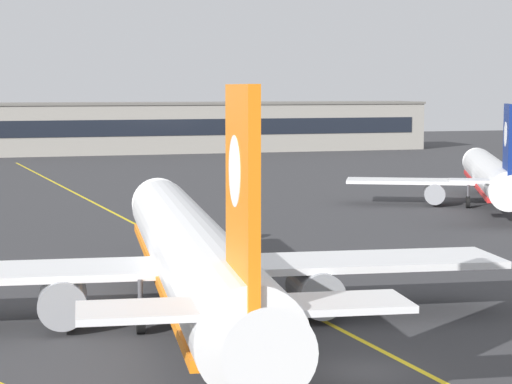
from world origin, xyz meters
TOP-DOWN VIEW (x-y plane):
  - ground_plane at (0.00, 0.00)m, footprint 400.00×400.00m
  - taxiway_centreline at (0.00, 30.00)m, footprint 13.49×179.54m
  - airliner_foreground at (-4.79, 10.44)m, footprint 32.35×41.49m
  - airliner_background at (34.08, 48.71)m, footprint 27.11×33.97m
  - safety_cone_by_nose_gear at (-4.13, 25.77)m, footprint 0.44×0.44m
  - terminal_building at (4.22, 137.79)m, footprint 128.57×12.40m

SIDE VIEW (x-z plane):
  - ground_plane at x=0.00m, z-range 0.00..0.00m
  - taxiway_centreline at x=0.00m, z-range 0.00..0.01m
  - safety_cone_by_nose_gear at x=-4.13m, z-range -0.02..0.53m
  - airliner_background at x=34.08m, z-range -2.14..8.03m
  - airliner_foreground at x=-4.79m, z-range -2.46..9.19m
  - terminal_building at x=4.22m, z-range 0.01..8.88m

